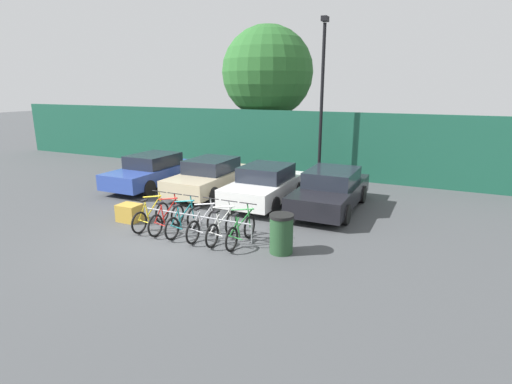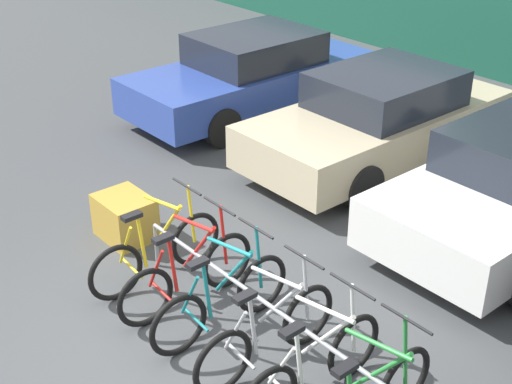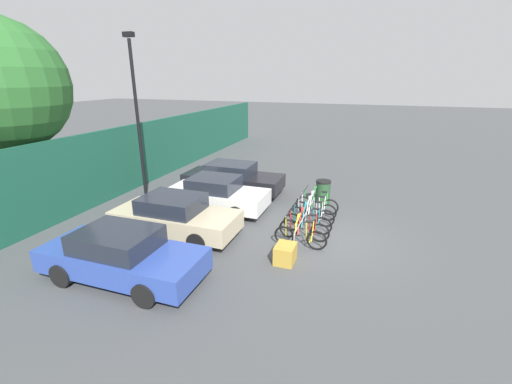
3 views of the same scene
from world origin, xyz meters
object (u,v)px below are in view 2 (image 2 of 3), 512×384
car_beige (379,119)px  cargo_crate (125,217)px  bicycle_silver (267,334)px  bicycle_white (313,368)px  bicycle_teal (222,300)px  car_blue (251,74)px  bike_rack (257,302)px  bicycle_yellow (157,252)px  bicycle_red (188,275)px

car_beige → cargo_crate: 4.09m
cargo_crate → bicycle_silver: bearing=-4.3°
bicycle_white → bicycle_teal: bearing=-177.8°
car_blue → car_beige: bearing=2.3°
bicycle_silver → car_beige: 4.87m
bicycle_silver → bicycle_teal: bearing=-180.0°
bike_rack → bicycle_yellow: (-1.53, -0.15, -0.11)m
bike_rack → cargo_crate: bike_rack is taller
bicycle_yellow → bicycle_silver: bearing=-3.7°
car_blue → car_beige: 2.81m
bicycle_teal → bicycle_yellow: bearing=-176.0°
bicycle_teal → car_beige: 4.57m
bicycle_red → cargo_crate: size_ratio=2.44×
car_blue → cargo_crate: 4.54m
bicycle_white → bike_rack: bearing=173.2°
bicycle_silver → bicycle_yellow: bearing=-180.0°
bicycle_teal → car_blue: size_ratio=0.39×
bike_rack → cargo_crate: (-2.57, 0.07, -0.21)m
bicycle_white → car_beige: 5.19m
bicycle_yellow → cargo_crate: size_ratio=2.44×
bicycle_yellow → bicycle_white: same height
bike_rack → car_blue: 6.26m
bike_rack → bicycle_yellow: size_ratio=2.10×
cargo_crate → bicycle_yellow: bearing=-11.7°
bicycle_teal → car_beige: car_beige is taller
bicycle_yellow → bicycle_silver: 1.85m
bicycle_white → bicycle_red: bearing=-177.8°
bicycle_red → bicycle_silver: size_ratio=1.00×
bicycle_silver → bicycle_white: (0.61, 0.00, 0.00)m
car_blue → car_beige: same height
bicycle_white → car_blue: bearing=146.6°
bike_rack → bicycle_teal: (-0.36, -0.15, -0.11)m
bicycle_red → bicycle_silver: 1.27m
bicycle_yellow → bike_rack: bearing=1.9°
bike_rack → car_beige: car_beige is taller
bicycle_silver → cargo_crate: size_ratio=2.44×
bicycle_teal → cargo_crate: 2.23m
bicycle_yellow → car_blue: car_blue is taller
bicycle_yellow → car_beige: bearing=93.0°
bicycle_red → bicycle_teal: size_ratio=1.00×
bicycle_yellow → bicycle_teal: size_ratio=1.00×
bicycle_red → bicycle_teal: (0.58, 0.00, 0.00)m
bicycle_red → car_beige: size_ratio=0.40×
car_blue → bicycle_silver: bearing=-38.7°
bicycle_yellow → bicycle_red: size_ratio=1.00×
bike_rack → cargo_crate: bearing=178.5°
bicycle_white → cargo_crate: 3.52m
bicycle_red → car_beige: (-1.08, 4.25, 0.31)m
bicycle_red → car_beige: car_beige is taller
bicycle_yellow → car_blue: bearing=124.9°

